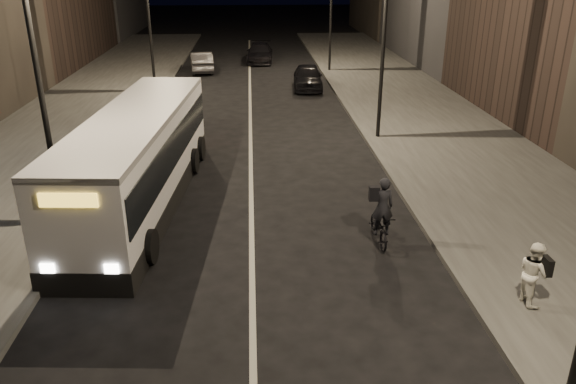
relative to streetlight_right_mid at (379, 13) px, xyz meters
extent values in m
plane|color=black|center=(-5.33, -12.00, -5.36)|extent=(180.00, 180.00, 0.00)
cube|color=#353532|center=(3.17, 2.00, -5.28)|extent=(7.00, 70.00, 0.16)
cube|color=#353532|center=(-13.83, 2.00, -5.28)|extent=(7.00, 70.00, 0.16)
cylinder|color=black|center=(0.27, 0.00, -1.20)|extent=(0.16, 0.16, 8.00)
cylinder|color=black|center=(0.27, 16.00, -1.20)|extent=(0.16, 0.16, 8.00)
cylinder|color=black|center=(-10.93, -8.00, -1.20)|extent=(0.16, 0.16, 8.00)
cylinder|color=black|center=(-10.93, 10.00, -1.20)|extent=(0.16, 0.16, 8.00)
cube|color=white|center=(-8.85, -6.33, -3.87)|extent=(3.21, 11.32, 2.98)
cube|color=black|center=(-8.85, -6.33, -3.45)|extent=(3.26, 10.96, 1.07)
cube|color=white|center=(-8.85, -6.33, -2.43)|extent=(3.23, 11.32, 0.17)
cube|color=gold|center=(-9.30, -11.90, -2.85)|extent=(1.31, 0.22, 0.33)
cylinder|color=black|center=(-10.32, -10.13, -4.90)|extent=(0.40, 0.95, 0.93)
cylinder|color=black|center=(-8.00, -10.32, -4.90)|extent=(0.40, 0.95, 0.93)
cylinder|color=black|center=(-9.73, -2.71, -4.90)|extent=(0.40, 0.95, 0.93)
cylinder|color=black|center=(-7.41, -2.90, -4.90)|extent=(0.40, 0.95, 0.93)
imported|color=black|center=(-1.76, -9.56, -4.90)|extent=(0.65, 1.76, 0.92)
imported|color=black|center=(-1.76, -9.76, -4.18)|extent=(0.62, 0.41, 1.67)
imported|color=silver|center=(0.96, -12.98, -4.45)|extent=(0.62, 0.77, 1.50)
imported|color=black|center=(-1.80, 10.58, -4.63)|extent=(2.00, 4.38, 1.46)
imported|color=#303032|center=(-8.70, 16.73, -4.67)|extent=(2.00, 4.38, 1.39)
imported|color=black|center=(-4.53, 20.47, -4.67)|extent=(2.17, 4.84, 1.38)
camera|label=1|loc=(-5.22, -23.46, 2.04)|focal=35.00mm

